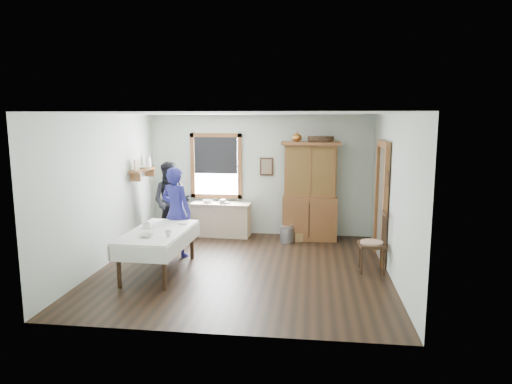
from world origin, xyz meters
The scene contains 20 objects.
room centered at (0.00, 0.00, 1.35)m, with size 5.01×5.01×2.70m.
window centered at (-1.00, 2.46, 1.62)m, with size 1.18×0.07×1.48m.
doorway centered at (2.46, 0.85, 1.16)m, with size 0.09×1.14×2.22m.
wall_shelf centered at (-2.37, 1.54, 1.57)m, with size 0.24×1.00×0.44m.
framed_picture centered at (0.15, 2.46, 1.55)m, with size 0.30×0.04×0.40m, color #342112.
rug_beater centered at (2.45, 0.30, 1.72)m, with size 0.27×0.27×0.01m, color black.
work_counter centered at (-0.83, 2.18, 0.38)m, with size 1.32×0.50×0.75m, color #CCB08E.
china_hutch centered at (1.12, 2.15, 1.06)m, with size 1.25×0.59×2.13m, color brown.
dining_table centered at (-1.42, -0.37, 0.37)m, with size 0.96×1.83×0.73m, color silver.
spindle_chair centered at (2.21, 0.11, 0.53)m, with size 0.49×0.49×1.06m, color #342112.
pail centered at (0.66, 1.84, 0.16)m, with size 0.30×0.30×0.32m, color gray.
wicker_basket centered at (0.94, 1.98, 0.09)m, with size 0.32×0.23×0.19m, color #A17C49.
woman_blue centered at (-1.38, 0.58, 0.80)m, with size 0.58×0.38×1.60m, color navy.
figure_dark centered at (-1.81, 1.66, 0.79)m, with size 0.77×0.60×1.58m, color black.
table_cup_a centered at (-1.68, -0.21, 0.78)m, with size 0.12×0.12×0.10m, color silver.
table_cup_b centered at (-1.12, -0.72, 0.78)m, with size 0.10×0.10×0.10m, color silver.
table_bowl centered at (-1.46, -0.80, 0.76)m, with size 0.23×0.23×0.06m, color silver.
counter_book centered at (-0.85, 2.10, 0.77)m, with size 0.18×0.24×0.02m, color #76654E.
counter_bowl centered at (-1.14, 2.14, 0.79)m, with size 0.21×0.21×0.07m, color silver.
shelf_bowl centered at (-2.37, 1.55, 1.60)m, with size 0.22×0.22×0.05m, color silver.
Camera 1 is at (1.17, -7.65, 2.63)m, focal length 32.00 mm.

